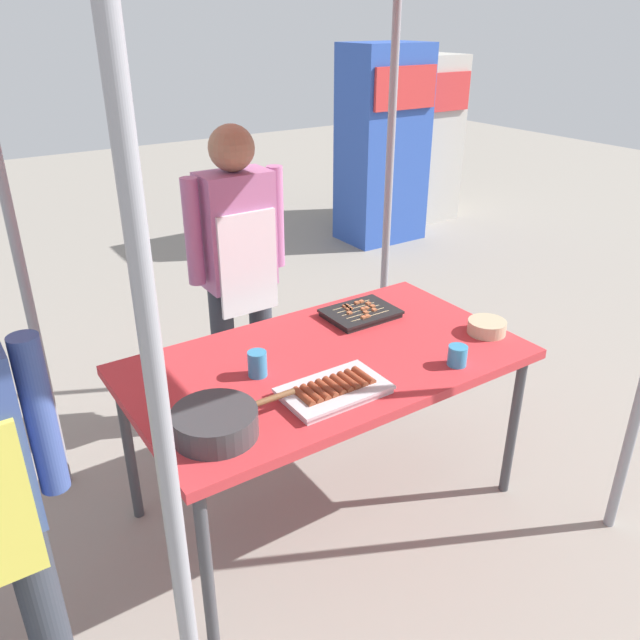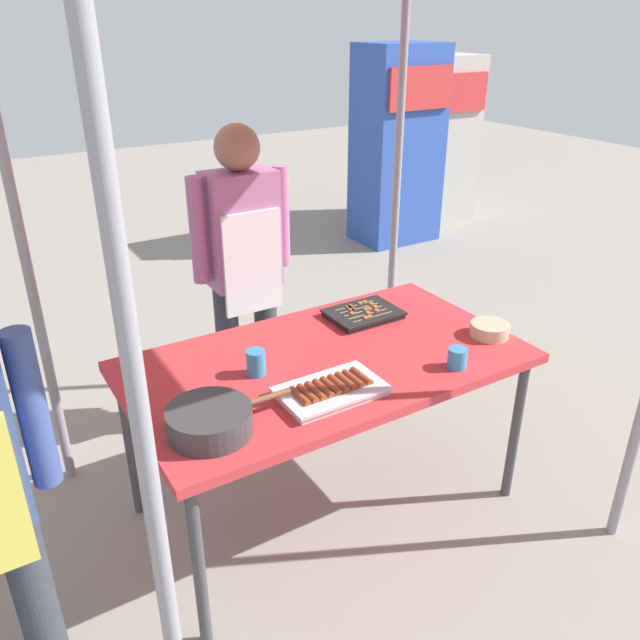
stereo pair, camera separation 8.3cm
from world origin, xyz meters
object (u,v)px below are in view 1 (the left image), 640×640
(stall_table, at_px, (327,369))
(neighbor_stall_right, at_px, (383,145))
(cooking_wok, at_px, (216,422))
(neighbor_stall_left, at_px, (417,139))
(drink_cup_by_wok, at_px, (457,356))
(condiment_bowl, at_px, (487,327))
(tray_meat_skewers, at_px, (360,313))
(tray_grilled_sausages, at_px, (334,390))
(drink_cup_near_edge, at_px, (257,364))
(vendor_woman, at_px, (238,259))

(stall_table, distance_m, neighbor_stall_right, 3.87)
(cooking_wok, relative_size, neighbor_stall_left, 0.27)
(stall_table, distance_m, neighbor_stall_left, 4.64)
(drink_cup_by_wok, bearing_deg, stall_table, 140.09)
(stall_table, distance_m, condiment_bowl, 0.74)
(neighbor_stall_right, bearing_deg, drink_cup_by_wok, -124.26)
(tray_meat_skewers, relative_size, drink_cup_by_wok, 3.93)
(stall_table, xyz_separation_m, neighbor_stall_right, (2.58, 2.87, 0.20))
(condiment_bowl, distance_m, drink_cup_by_wok, 0.34)
(tray_grilled_sausages, bearing_deg, cooking_wok, 178.21)
(stall_table, relative_size, cooking_wok, 3.59)
(tray_meat_skewers, height_order, drink_cup_near_edge, drink_cup_near_edge)
(drink_cup_by_wok, relative_size, vendor_woman, 0.05)
(drink_cup_by_wok, height_order, neighbor_stall_left, neighbor_stall_left)
(condiment_bowl, xyz_separation_m, neighbor_stall_right, (1.88, 3.08, 0.12))
(vendor_woman, bearing_deg, cooking_wok, 59.13)
(drink_cup_by_wok, xyz_separation_m, neighbor_stall_left, (2.93, 3.56, 0.04))
(cooking_wok, bearing_deg, vendor_woman, 59.13)
(condiment_bowl, bearing_deg, drink_cup_by_wok, -156.89)
(vendor_woman, bearing_deg, tray_grilled_sausages, 81.73)
(cooking_wok, xyz_separation_m, neighbor_stall_left, (3.93, 3.46, 0.03))
(condiment_bowl, relative_size, drink_cup_by_wok, 2.03)
(tray_meat_skewers, bearing_deg, drink_cup_near_edge, -162.50)
(stall_table, xyz_separation_m, vendor_woman, (0.02, 0.80, 0.23))
(tray_meat_skewers, relative_size, drink_cup_near_edge, 3.19)
(vendor_woman, distance_m, neighbor_stall_left, 4.11)
(drink_cup_near_edge, xyz_separation_m, vendor_woman, (0.32, 0.77, 0.12))
(vendor_woman, bearing_deg, tray_meat_skewers, 120.33)
(tray_grilled_sausages, relative_size, condiment_bowl, 2.33)
(neighbor_stall_left, relative_size, neighbor_stall_right, 0.92)
(cooking_wok, distance_m, drink_cup_by_wok, 1.00)
(cooking_wok, relative_size, neighbor_stall_right, 0.25)
(neighbor_stall_right, bearing_deg, vendor_woman, -141.05)
(tray_grilled_sausages, height_order, drink_cup_by_wok, drink_cup_by_wok)
(neighbor_stall_left, bearing_deg, vendor_woman, -143.77)
(tray_grilled_sausages, height_order, condiment_bowl, condiment_bowl)
(cooking_wok, distance_m, drink_cup_near_edge, 0.40)
(drink_cup_by_wok, distance_m, vendor_woman, 1.20)
(drink_cup_by_wok, relative_size, neighbor_stall_left, 0.05)
(stall_table, bearing_deg, drink_cup_near_edge, 173.71)
(cooking_wok, height_order, drink_cup_by_wok, cooking_wok)
(condiment_bowl, bearing_deg, cooking_wok, -178.74)
(cooking_wok, xyz_separation_m, condiment_bowl, (1.30, 0.03, -0.02))
(stall_table, bearing_deg, drink_cup_by_wok, -39.91)
(condiment_bowl, distance_m, vendor_woman, 1.22)
(cooking_wok, bearing_deg, neighbor_stall_left, 41.35)
(cooking_wok, relative_size, condiment_bowl, 2.68)
(drink_cup_by_wok, xyz_separation_m, vendor_woman, (-0.38, 1.13, 0.13))
(drink_cup_near_edge, height_order, neighbor_stall_left, neighbor_stall_left)
(condiment_bowl, distance_m, neighbor_stall_right, 3.60)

